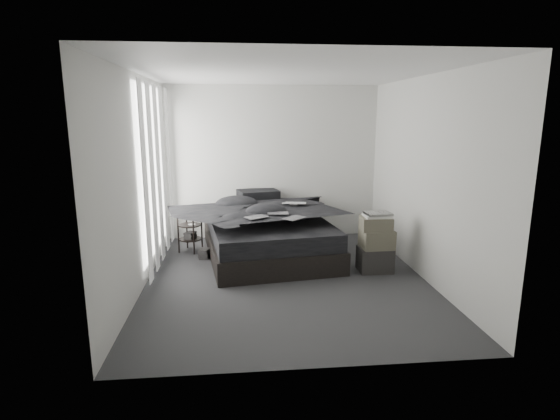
{
  "coord_description": "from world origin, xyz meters",
  "views": [
    {
      "loc": [
        -0.61,
        -5.38,
        2.1
      ],
      "look_at": [
        0.0,
        0.8,
        0.75
      ],
      "focal_mm": 28.0,
      "sensor_mm": 36.0,
      "label": 1
    }
  ],
  "objects": [
    {
      "name": "floor",
      "position": [
        0.0,
        0.0,
        0.0
      ],
      "size": [
        3.6,
        4.2,
        0.01
      ],
      "primitive_type": "cube",
      "color": "#303032",
      "rests_on": "ground"
    },
    {
      "name": "pillow_lower",
      "position": [
        -0.35,
        1.9,
        0.64
      ],
      "size": [
        0.75,
        0.56,
        0.16
      ],
      "primitive_type": "cube",
      "rotation": [
        0.0,
        0.0,
        0.14
      ],
      "color": "black",
      "rests_on": "mattress"
    },
    {
      "name": "box_upper",
      "position": [
        1.24,
        0.18,
        0.67
      ],
      "size": [
        0.42,
        0.35,
        0.18
      ],
      "primitive_type": "cube",
      "rotation": [
        0.0,
        0.0,
        -0.06
      ],
      "color": "#575445",
      "rests_on": "box_mid"
    },
    {
      "name": "comic_a",
      "position": [
        -0.36,
        0.37,
        0.84
      ],
      "size": [
        0.35,
        0.31,
        0.01
      ],
      "primitive_type": "cube",
      "rotation": [
        0.0,
        0.0,
        0.52
      ],
      "color": "black",
      "rests_on": "duvet"
    },
    {
      "name": "comic_b",
      "position": [
        -0.05,
        0.58,
        0.84
      ],
      "size": [
        0.31,
        0.21,
        0.01
      ],
      "primitive_type": "cube",
      "rotation": [
        0.0,
        0.0,
        -0.07
      ],
      "color": "black",
      "rests_on": "duvet"
    },
    {
      "name": "art_book_snake",
      "position": [
        1.26,
        0.17,
        0.81
      ],
      "size": [
        0.36,
        0.29,
        0.03
      ],
      "primitive_type": "cube",
      "rotation": [
        0.0,
        0.0,
        0.09
      ],
      "color": "silver",
      "rests_on": "art_book_white"
    },
    {
      "name": "box_mid",
      "position": [
        1.26,
        0.17,
        0.46
      ],
      "size": [
        0.44,
        0.36,
        0.25
      ],
      "primitive_type": "cube",
      "rotation": [
        0.0,
        0.0,
        0.06
      ],
      "color": "#575445",
      "rests_on": "box_lower"
    },
    {
      "name": "mattress",
      "position": [
        -0.17,
        1.02,
        0.44
      ],
      "size": [
        1.98,
        2.46,
        0.25
      ],
      "primitive_type": "cube",
      "rotation": [
        0.0,
        0.0,
        0.14
      ],
      "color": "black",
      "rests_on": "bed"
    },
    {
      "name": "wall_left",
      "position": [
        -1.8,
        0.0,
        1.3
      ],
      "size": [
        0.01,
        4.2,
        2.6
      ],
      "primitive_type": "cube",
      "color": "silver",
      "rests_on": "ground"
    },
    {
      "name": "wall_right",
      "position": [
        1.8,
        0.0,
        1.3
      ],
      "size": [
        0.01,
        4.2,
        2.6
      ],
      "primitive_type": "cube",
      "color": "silver",
      "rests_on": "ground"
    },
    {
      "name": "ceiling",
      "position": [
        0.0,
        0.0,
        2.6
      ],
      "size": [
        3.6,
        4.2,
        0.01
      ],
      "primitive_type": "cube",
      "color": "white",
      "rests_on": "ground"
    },
    {
      "name": "laptop",
      "position": [
        0.25,
        1.13,
        0.85
      ],
      "size": [
        0.41,
        0.3,
        0.03
      ],
      "primitive_type": "imported",
      "rotation": [
        0.0,
        0.0,
        -0.18
      ],
      "color": "silver",
      "rests_on": "duvet"
    },
    {
      "name": "pillow_upper",
      "position": [
        -0.27,
        1.89,
        0.79
      ],
      "size": [
        0.74,
        0.59,
        0.15
      ],
      "primitive_type": "cube",
      "rotation": [
        0.0,
        0.0,
        0.24
      ],
      "color": "black",
      "rests_on": "pillow_lower"
    },
    {
      "name": "floor_books",
      "position": [
        -1.13,
        0.96,
        0.07
      ],
      "size": [
        0.16,
        0.21,
        0.14
      ],
      "primitive_type": "cube",
      "rotation": [
        0.0,
        0.0,
        -0.12
      ],
      "color": "black",
      "rests_on": "floor"
    },
    {
      "name": "side_stand",
      "position": [
        -1.37,
        1.33,
        0.32
      ],
      "size": [
        0.46,
        0.46,
        0.64
      ],
      "primitive_type": "cylinder",
      "rotation": [
        0.0,
        0.0,
        -0.41
      ],
      "color": "black",
      "rests_on": "floor"
    },
    {
      "name": "wall_back",
      "position": [
        0.0,
        2.1,
        1.3
      ],
      "size": [
        3.6,
        0.01,
        2.6
      ],
      "primitive_type": "cube",
      "color": "silver",
      "rests_on": "ground"
    },
    {
      "name": "curtain_left",
      "position": [
        -1.73,
        0.9,
        1.28
      ],
      "size": [
        0.06,
        2.12,
        2.48
      ],
      "primitive_type": "cube",
      "color": "white",
      "rests_on": "wall_left"
    },
    {
      "name": "duvet",
      "position": [
        -0.16,
        0.96,
        0.7
      ],
      "size": [
        1.96,
        2.19,
        0.27
      ],
      "primitive_type": "imported",
      "rotation": [
        0.0,
        0.0,
        0.14
      ],
      "color": "black",
      "rests_on": "mattress"
    },
    {
      "name": "papers",
      "position": [
        -1.36,
        1.32,
        0.65
      ],
      "size": [
        0.28,
        0.24,
        0.01
      ],
      "primitive_type": "cube",
      "rotation": [
        0.0,
        0.0,
        -0.23
      ],
      "color": "white",
      "rests_on": "side_stand"
    },
    {
      "name": "bed",
      "position": [
        -0.17,
        1.02,
        0.16
      ],
      "size": [
        2.05,
        2.53,
        0.31
      ],
      "primitive_type": "cube",
      "rotation": [
        0.0,
        0.0,
        0.14
      ],
      "color": "black",
      "rests_on": "floor"
    },
    {
      "name": "art_book_white",
      "position": [
        1.25,
        0.18,
        0.78
      ],
      "size": [
        0.35,
        0.28,
        0.03
      ],
      "primitive_type": "cube",
      "rotation": [
        0.0,
        0.0,
        -0.01
      ],
      "color": "silver",
      "rests_on": "box_upper"
    },
    {
      "name": "wall_front",
      "position": [
        0.0,
        -2.1,
        1.3
      ],
      "size": [
        3.6,
        0.01,
        2.6
      ],
      "primitive_type": "cube",
      "color": "silver",
      "rests_on": "ground"
    },
    {
      "name": "comic_c",
      "position": [
        0.14,
        0.27,
        0.85
      ],
      "size": [
        0.34,
        0.34,
        0.01
      ],
      "primitive_type": "cube",
      "rotation": [
        0.0,
        0.0,
        0.75
      ],
      "color": "black",
      "rests_on": "duvet"
    },
    {
      "name": "box_lower",
      "position": [
        1.25,
        0.18,
        0.17
      ],
      "size": [
        0.45,
        0.36,
        0.33
      ],
      "primitive_type": "cube",
      "rotation": [
        0.0,
        0.0,
        -0.01
      ],
      "color": "black",
      "rests_on": "floor"
    },
    {
      "name": "window_left",
      "position": [
        -1.78,
        0.9,
        1.35
      ],
      "size": [
        0.02,
        2.0,
        2.3
      ],
      "primitive_type": "cube",
      "color": "white",
      "rests_on": "wall_left"
    }
  ]
}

